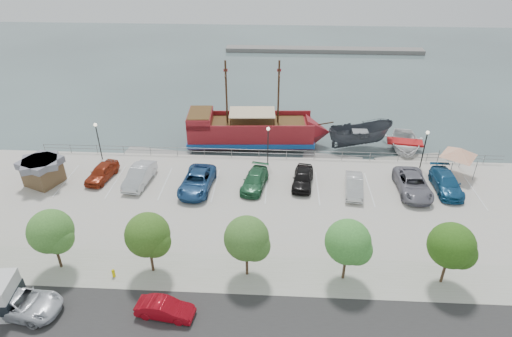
{
  "coord_description": "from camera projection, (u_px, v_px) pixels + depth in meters",
  "views": [
    {
      "loc": [
        0.93,
        -33.13,
        22.65
      ],
      "look_at": [
        -1.0,
        2.0,
        2.0
      ],
      "focal_mm": 30.0,
      "sensor_mm": 36.0,
      "label": 1
    }
  ],
  "objects": [
    {
      "name": "lamp_post_right",
      "position": [
        425.0,
        143.0,
        43.39
      ],
      "size": [
        0.36,
        0.36,
        4.28
      ],
      "color": "black",
      "rests_on": "land_slab"
    },
    {
      "name": "street_sedan",
      "position": [
        165.0,
        309.0,
        27.87
      ],
      "size": [
        3.99,
        1.86,
        1.27
      ],
      "primitive_type": "imported",
      "rotation": [
        0.0,
        0.0,
        1.43
      ],
      "color": "#9E0915",
      "rests_on": "street"
    },
    {
      "name": "dock_east",
      "position": [
        411.0,
        162.0,
        47.6
      ],
      "size": [
        8.0,
        3.84,
        0.44
      ],
      "primitive_type": "cube",
      "rotation": [
        0.0,
        0.0,
        0.22
      ],
      "color": "gray",
      "rests_on": "ground"
    },
    {
      "name": "parked_car_d",
      "position": [
        255.0,
        180.0,
        41.37
      ],
      "size": [
        2.92,
        5.25,
        1.44
      ],
      "primitive_type": "imported",
      "rotation": [
        0.0,
        0.0,
        -0.19
      ],
      "color": "#255F3A",
      "rests_on": "land_slab"
    },
    {
      "name": "ground",
      "position": [
        265.0,
        207.0,
        40.54
      ],
      "size": [
        160.0,
        160.0,
        0.0
      ],
      "primitive_type": "plane",
      "color": "#3B484A"
    },
    {
      "name": "lamp_post_left",
      "position": [
        97.0,
        135.0,
        44.99
      ],
      "size": [
        0.36,
        0.36,
        4.28
      ],
      "color": "black",
      "rests_on": "land_slab"
    },
    {
      "name": "tree_e",
      "position": [
        350.0,
        244.0,
        29.4
      ],
      "size": [
        3.3,
        3.2,
        5.0
      ],
      "color": "#473321",
      "rests_on": "sidewalk"
    },
    {
      "name": "shed",
      "position": [
        42.0,
        171.0,
        41.62
      ],
      "size": [
        4.14,
        4.14,
        2.63
      ],
      "rotation": [
        0.0,
        0.0,
        -0.38
      ],
      "color": "brown",
      "rests_on": "land_slab"
    },
    {
      "name": "tree_b",
      "position": [
        53.0,
        233.0,
        30.39
      ],
      "size": [
        3.3,
        3.2,
        5.0
      ],
      "color": "#473321",
      "rests_on": "sidewalk"
    },
    {
      "name": "sidewalk",
      "position": [
        261.0,
        275.0,
        31.41
      ],
      "size": [
        100.0,
        4.0,
        0.05
      ],
      "primitive_type": "cube",
      "color": "#9E9D8B",
      "rests_on": "land_slab"
    },
    {
      "name": "lamp_post_mid",
      "position": [
        268.0,
        139.0,
        44.14
      ],
      "size": [
        0.36,
        0.36,
        4.28
      ],
      "color": "black",
      "rests_on": "land_slab"
    },
    {
      "name": "speedboat",
      "position": [
        404.0,
        145.0,
        50.02
      ],
      "size": [
        5.98,
        7.65,
        1.44
      ],
      "primitive_type": "imported",
      "rotation": [
        0.0,
        0.0,
        -0.15
      ],
      "color": "silver",
      "rests_on": "ground"
    },
    {
      "name": "parked_car_f",
      "position": [
        354.0,
        186.0,
        40.5
      ],
      "size": [
        2.07,
        4.69,
        1.5
      ],
      "primitive_type": "imported",
      "rotation": [
        0.0,
        0.0,
        -0.11
      ],
      "color": "silver",
      "rests_on": "land_slab"
    },
    {
      "name": "parked_car_b",
      "position": [
        140.0,
        175.0,
        41.91
      ],
      "size": [
        2.35,
        5.27,
        1.68
      ],
      "primitive_type": "imported",
      "rotation": [
        0.0,
        0.0,
        -0.11
      ],
      "color": "silver",
      "rests_on": "land_slab"
    },
    {
      "name": "dock_mid",
      "position": [
        332.0,
        160.0,
        48.03
      ],
      "size": [
        6.83,
        2.96,
        0.38
      ],
      "primitive_type": "cube",
      "rotation": [
        0.0,
        0.0,
        -0.17
      ],
      "color": "slate",
      "rests_on": "ground"
    },
    {
      "name": "parked_car_h",
      "position": [
        446.0,
        183.0,
        40.84
      ],
      "size": [
        2.27,
        5.47,
        1.58
      ],
      "primitive_type": "imported",
      "rotation": [
        0.0,
        0.0,
        -0.01
      ],
      "color": "#1A5280",
      "rests_on": "land_slab"
    },
    {
      "name": "parked_car_a",
      "position": [
        102.0,
        172.0,
        42.62
      ],
      "size": [
        2.59,
        4.69,
        1.51
      ],
      "primitive_type": "imported",
      "rotation": [
        0.0,
        0.0,
        -0.19
      ],
      "color": "maroon",
      "rests_on": "land_slab"
    },
    {
      "name": "pirate_ship",
      "position": [
        261.0,
        131.0,
        50.63
      ],
      "size": [
        17.23,
        5.63,
        10.78
      ],
      "rotation": [
        0.0,
        0.0,
        0.06
      ],
      "color": "maroon",
      "rests_on": "ground"
    },
    {
      "name": "tree_f",
      "position": [
        454.0,
        247.0,
        29.07
      ],
      "size": [
        3.3,
        3.2,
        5.0
      ],
      "color": "#473321",
      "rests_on": "sidewalk"
    },
    {
      "name": "far_shore",
      "position": [
        324.0,
        50.0,
        87.23
      ],
      "size": [
        40.0,
        3.0,
        0.8
      ],
      "primitive_type": "cube",
      "color": "slate",
      "rests_on": "ground"
    },
    {
      "name": "canopy_tent",
      "position": [
        461.0,
        148.0,
        42.22
      ],
      "size": [
        4.84,
        4.84,
        3.48
      ],
      "rotation": [
        0.0,
        0.0,
        0.18
      ],
      "color": "slate",
      "rests_on": "land_slab"
    },
    {
      "name": "seawall_railing",
      "position": [
        268.0,
        154.0,
        46.48
      ],
      "size": [
        50.0,
        0.06,
        1.0
      ],
      "color": "slate",
      "rests_on": "land_slab"
    },
    {
      "name": "parked_car_e",
      "position": [
        303.0,
        178.0,
        41.62
      ],
      "size": [
        2.48,
        4.9,
        1.6
      ],
      "primitive_type": "imported",
      "rotation": [
        0.0,
        0.0,
        -0.13
      ],
      "color": "black",
      "rests_on": "land_slab"
    },
    {
      "name": "fire_hydrant",
      "position": [
        113.0,
        273.0,
        31.04
      ],
      "size": [
        0.24,
        0.24,
        0.7
      ],
      "rotation": [
        0.0,
        0.0,
        -0.29
      ],
      "color": "#E0C800",
      "rests_on": "sidewalk"
    },
    {
      "name": "dock_west",
      "position": [
        157.0,
        155.0,
        48.96
      ],
      "size": [
        7.75,
        3.2,
        0.43
      ],
      "primitive_type": "cube",
      "rotation": [
        0.0,
        0.0,
        -0.14
      ],
      "color": "gray",
      "rests_on": "ground"
    },
    {
      "name": "tree_d",
      "position": [
        249.0,
        240.0,
        29.73
      ],
      "size": [
        3.3,
        3.2,
        5.0
      ],
      "color": "#473321",
      "rests_on": "sidewalk"
    },
    {
      "name": "parked_car_g",
      "position": [
        413.0,
        184.0,
        40.54
      ],
      "size": [
        2.78,
        6.0,
        1.67
      ],
      "primitive_type": "imported",
      "rotation": [
        0.0,
        0.0,
        -0.0
      ],
      "color": "slate",
      "rests_on": "land_slab"
    },
    {
      "name": "tree_c",
      "position": [
        149.0,
        237.0,
        30.06
      ],
      "size": [
        3.3,
        3.2,
        5.0
      ],
      "color": "#473321",
      "rests_on": "sidewalk"
    },
    {
      "name": "patrol_boat",
      "position": [
        360.0,
        137.0,
        50.06
      ],
      "size": [
        8.27,
        4.76,
        3.01
      ],
      "primitive_type": "imported",
      "rotation": [
        0.0,
        0.0,
        1.82
      ],
      "color": "#40444C",
      "rests_on": "ground"
    },
    {
      "name": "parked_car_c",
      "position": [
        197.0,
        181.0,
        41.02
      ],
      "size": [
        3.22,
        6.17,
        1.66
      ],
      "primitive_type": "imported",
      "rotation": [
        0.0,
        0.0,
        -0.08
      ],
      "color": "navy",
      "rests_on": "land_slab"
    },
    {
      "name": "street_van",
      "position": [
        20.0,
        303.0,
        28.12
      ],
      "size": [
        5.79,
        3.22,
        1.53
      ],
      "primitive_type": "imported",
      "rotation": [
        0.0,
        0.0,
        1.44
      ],
      "color": "silver",
      "rests_on": "street"
    }
  ]
}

